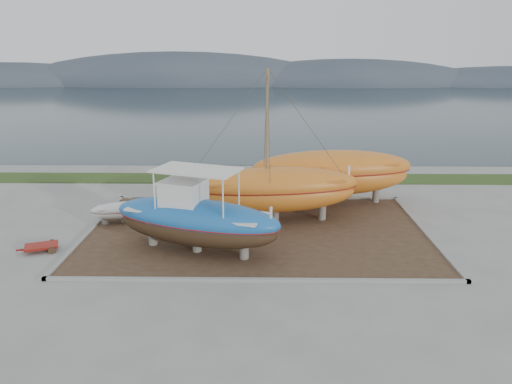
# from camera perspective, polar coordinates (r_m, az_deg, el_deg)

# --- Properties ---
(ground) EXTENTS (140.00, 140.00, 0.00)m
(ground) POSITION_cam_1_polar(r_m,az_deg,el_deg) (23.66, -0.02, -7.96)
(ground) COLOR gray
(ground) RESTS_ON ground
(dirt_patch) EXTENTS (18.00, 12.00, 0.06)m
(dirt_patch) POSITION_cam_1_polar(r_m,az_deg,el_deg) (27.35, 0.11, -4.49)
(dirt_patch) COLOR #422D1E
(dirt_patch) RESTS_ON ground
(curb_frame) EXTENTS (18.60, 12.60, 0.15)m
(curb_frame) POSITION_cam_1_polar(r_m,az_deg,el_deg) (27.33, 0.11, -4.40)
(curb_frame) COLOR gray
(curb_frame) RESTS_ON ground
(grass_strip) EXTENTS (44.00, 3.00, 0.08)m
(grass_strip) POSITION_cam_1_polar(r_m,az_deg,el_deg) (38.33, 0.33, 1.56)
(grass_strip) COLOR #284219
(grass_strip) RESTS_ON ground
(sea) EXTENTS (260.00, 100.00, 0.04)m
(sea) POSITION_cam_1_polar(r_m,az_deg,el_deg) (92.11, 0.64, 10.04)
(sea) COLOR #182931
(sea) RESTS_ON ground
(mountain_ridge) EXTENTS (200.00, 36.00, 20.00)m
(mountain_ridge) POSITION_cam_1_polar(r_m,az_deg,el_deg) (146.93, 0.73, 12.28)
(mountain_ridge) COLOR #333D49
(mountain_ridge) RESTS_ON ground
(blue_caique) EXTENTS (9.03, 5.43, 4.15)m
(blue_caique) POSITION_cam_1_polar(r_m,az_deg,el_deg) (24.12, -6.90, -2.16)
(blue_caique) COLOR #1D64B4
(blue_caique) RESTS_ON dirt_patch
(white_dinghy) EXTENTS (3.95, 2.50, 1.11)m
(white_dinghy) POSITION_cam_1_polar(r_m,az_deg,el_deg) (29.57, -14.80, -2.24)
(white_dinghy) COLOR white
(white_dinghy) RESTS_ON dirt_patch
(orange_sailboat) EXTENTS (9.92, 4.09, 8.58)m
(orange_sailboat) POSITION_cam_1_polar(r_m,az_deg,el_deg) (27.72, 2.27, 5.06)
(orange_sailboat) COLOR orange
(orange_sailboat) RESTS_ON dirt_patch
(orange_bare_hull) EXTENTS (10.48, 4.13, 3.35)m
(orange_bare_hull) POSITION_cam_1_polar(r_m,az_deg,el_deg) (32.04, 8.67, 1.60)
(orange_bare_hull) COLOR orange
(orange_bare_hull) RESTS_ON dirt_patch
(red_trailer) EXTENTS (2.57, 1.91, 0.33)m
(red_trailer) POSITION_cam_1_polar(r_m,az_deg,el_deg) (26.94, -23.31, -5.89)
(red_trailer) COLOR maroon
(red_trailer) RESTS_ON ground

